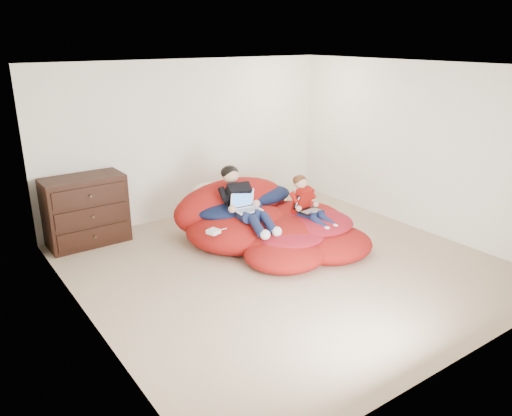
% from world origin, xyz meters
% --- Properties ---
extents(room_shell, '(5.10, 5.10, 2.77)m').
position_xyz_m(room_shell, '(0.00, 0.00, 0.22)').
color(room_shell, tan).
rests_on(room_shell, ground).
extents(dresser, '(1.11, 0.62, 0.99)m').
position_xyz_m(dresser, '(-1.86, 2.21, 0.49)').
color(dresser, black).
rests_on(dresser, ground).
extents(beanbag_pile, '(2.41, 2.42, 0.90)m').
position_xyz_m(beanbag_pile, '(0.30, 0.76, 0.26)').
color(beanbag_pile, '#AE1713').
rests_on(beanbag_pile, ground).
extents(cream_pillow, '(0.46, 0.29, 0.29)m').
position_xyz_m(cream_pillow, '(-0.23, 1.63, 0.62)').
color(cream_pillow, white).
rests_on(cream_pillow, beanbag_pile).
extents(older_boy, '(0.40, 1.17, 0.76)m').
position_xyz_m(older_boy, '(-0.11, 0.85, 0.70)').
color(older_boy, black).
rests_on(older_boy, beanbag_pile).
extents(younger_boy, '(0.31, 0.83, 0.65)m').
position_xyz_m(younger_boy, '(0.71, 0.42, 0.62)').
color(younger_boy, '#A0140E').
rests_on(younger_boy, beanbag_pile).
extents(laptop_white, '(0.37, 0.32, 0.26)m').
position_xyz_m(laptop_white, '(-0.11, 0.76, 0.64)').
color(laptop_white, white).
rests_on(laptop_white, older_boy).
extents(laptop_black, '(0.34, 0.34, 0.23)m').
position_xyz_m(laptop_black, '(0.71, 0.42, 0.55)').
color(laptop_black, black).
rests_on(laptop_black, younger_boy).
extents(power_adapter, '(0.18, 0.18, 0.05)m').
position_xyz_m(power_adapter, '(-0.69, 0.64, 0.42)').
color(power_adapter, white).
rests_on(power_adapter, beanbag_pile).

